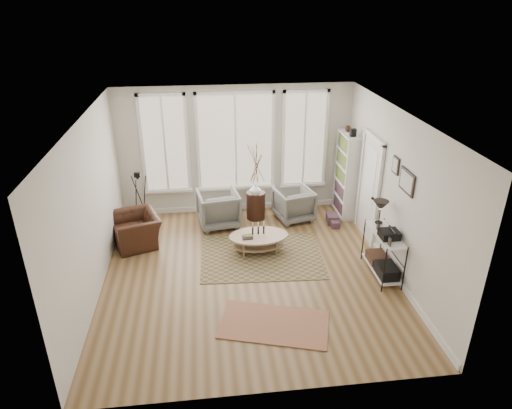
{
  "coord_description": "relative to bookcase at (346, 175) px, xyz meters",
  "views": [
    {
      "loc": [
        -0.71,
        -6.98,
        4.7
      ],
      "look_at": [
        0.2,
        0.6,
        1.1
      ],
      "focal_mm": 32.0,
      "sensor_mm": 36.0,
      "label": 1
    }
  ],
  "objects": [
    {
      "name": "vase",
      "position": [
        -2.07,
        -0.14,
        -0.2
      ],
      "size": [
        0.3,
        0.3,
        0.25
      ],
      "primitive_type": "imported",
      "rotation": [
        0.0,
        0.0,
        0.34
      ],
      "color": "silver",
      "rests_on": "side_table"
    },
    {
      "name": "accent_chair",
      "position": [
        -4.58,
        -0.87,
        -0.64
      ],
      "size": [
        1.21,
        1.14,
        0.64
      ],
      "primitive_type": "imported",
      "rotation": [
        0.0,
        0.0,
        -1.22
      ],
      "color": "#381E13",
      "rests_on": "ground"
    },
    {
      "name": "bay_window",
      "position": [
        -2.44,
        0.49,
        0.65
      ],
      "size": [
        4.14,
        0.12,
        2.24
      ],
      "color": "tan",
      "rests_on": "ground"
    },
    {
      "name": "book_stack_far",
      "position": [
        -0.39,
        -0.66,
        -0.88
      ],
      "size": [
        0.19,
        0.24,
        0.15
      ],
      "primitive_type": "cube",
      "rotation": [
        0.0,
        0.0,
        -0.05
      ],
      "color": "brown",
      "rests_on": "ground"
    },
    {
      "name": "armchair_right",
      "position": [
        -1.21,
        -0.16,
        -0.6
      ],
      "size": [
        0.94,
        0.95,
        0.72
      ],
      "primitive_type": "imported",
      "rotation": [
        0.0,
        0.0,
        3.39
      ],
      "color": "slate",
      "rests_on": "ground"
    },
    {
      "name": "bookcase",
      "position": [
        0.0,
        0.0,
        0.0
      ],
      "size": [
        0.31,
        0.85,
        2.06
      ],
      "color": "white",
      "rests_on": "ground"
    },
    {
      "name": "tripod_camera",
      "position": [
        -4.55,
        -0.13,
        -0.38
      ],
      "size": [
        0.44,
        0.44,
        1.26
      ],
      "color": "black",
      "rests_on": "ground"
    },
    {
      "name": "low_shelf",
      "position": [
        -0.06,
        -2.52,
        -0.44
      ],
      "size": [
        0.38,
        1.08,
        1.3
      ],
      "color": "white",
      "rests_on": "ground"
    },
    {
      "name": "room",
      "position": [
        -2.42,
        -2.2,
        0.47
      ],
      "size": [
        5.5,
        5.54,
        2.9
      ],
      "color": "olive",
      "rests_on": "ground"
    },
    {
      "name": "side_table",
      "position": [
        -2.05,
        -0.01,
        -0.1
      ],
      "size": [
        0.42,
        0.42,
        1.77
      ],
      "color": "#381E13",
      "rests_on": "ground"
    },
    {
      "name": "book_stack_near",
      "position": [
        -0.39,
        -0.45,
        -0.86
      ],
      "size": [
        0.27,
        0.33,
        0.2
      ],
      "primitive_type": "cube",
      "rotation": [
        0.0,
        0.0,
        -0.09
      ],
      "color": "brown",
      "rests_on": "ground"
    },
    {
      "name": "rug_main",
      "position": [
        -2.13,
        -1.68,
        -0.95
      ],
      "size": [
        2.41,
        1.86,
        0.01
      ],
      "primitive_type": "cube",
      "rotation": [
        0.0,
        0.0,
        -0.05
      ],
      "color": "brown",
      "rests_on": "ground"
    },
    {
      "name": "rug_runner",
      "position": [
        -2.2,
        -3.68,
        -0.94
      ],
      "size": [
        1.85,
        1.36,
        0.01
      ],
      "primitive_type": "cube",
      "rotation": [
        0.0,
        0.0,
        -0.29
      ],
      "color": "maroon",
      "rests_on": "ground"
    },
    {
      "name": "door",
      "position": [
        0.13,
        -1.08,
        0.17
      ],
      "size": [
        0.09,
        1.06,
        2.22
      ],
      "color": "white",
      "rests_on": "ground"
    },
    {
      "name": "armchair_left",
      "position": [
        -2.89,
        -0.25,
        -0.56
      ],
      "size": [
        0.97,
        0.99,
        0.8
      ],
      "primitive_type": "imported",
      "rotation": [
        0.0,
        0.0,
        3.29
      ],
      "color": "slate",
      "rests_on": "ground"
    },
    {
      "name": "coffee_table",
      "position": [
        -2.17,
        -1.48,
        -0.67
      ],
      "size": [
        1.19,
        0.78,
        0.53
      ],
      "color": "tan",
      "rests_on": "ground"
    },
    {
      "name": "wall_art",
      "position": [
        0.14,
        -2.49,
        0.92
      ],
      "size": [
        0.04,
        0.88,
        0.44
      ],
      "color": "black",
      "rests_on": "ground"
    }
  ]
}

